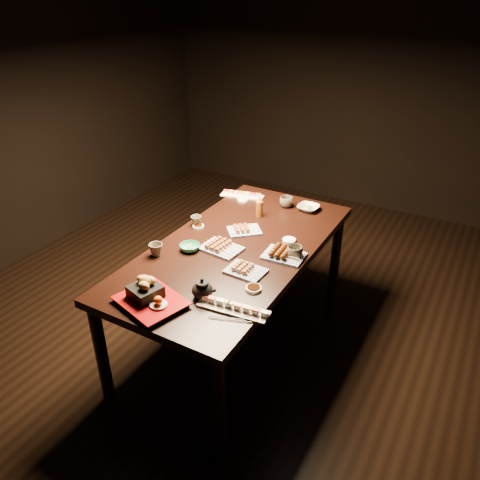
# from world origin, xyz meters

# --- Properties ---
(ground) EXTENTS (5.00, 5.00, 0.00)m
(ground) POSITION_xyz_m (0.00, 0.00, 0.00)
(ground) COLOR black
(ground) RESTS_ON ground
(dining_table) EXTENTS (1.08, 1.88, 0.75)m
(dining_table) POSITION_xyz_m (0.25, -0.18, 0.38)
(dining_table) COLOR black
(dining_table) RESTS_ON ground
(sushi_platter_near) EXTENTS (0.38, 0.14, 0.05)m
(sushi_platter_near) POSITION_xyz_m (0.56, -0.75, 0.77)
(sushi_platter_near) COLOR white
(sushi_platter_near) RESTS_ON dining_table
(sushi_platter_far) EXTENTS (0.34, 0.16, 0.04)m
(sushi_platter_far) POSITION_xyz_m (-0.10, 0.51, 0.77)
(sushi_platter_far) COLOR white
(sushi_platter_far) RESTS_ON dining_table
(yakitori_plate_center) EXTENTS (0.26, 0.20, 0.06)m
(yakitori_plate_center) POSITION_xyz_m (0.19, -0.26, 0.78)
(yakitori_plate_center) COLOR #828EB6
(yakitori_plate_center) RESTS_ON dining_table
(yakitori_plate_right) EXTENTS (0.22, 0.17, 0.06)m
(yakitori_plate_right) POSITION_xyz_m (0.45, -0.41, 0.78)
(yakitori_plate_right) COLOR #828EB6
(yakitori_plate_right) RESTS_ON dining_table
(yakitori_plate_left) EXTENTS (0.26, 0.26, 0.05)m
(yakitori_plate_left) POSITION_xyz_m (0.20, 0.01, 0.78)
(yakitori_plate_left) COLOR #828EB6
(yakitori_plate_left) RESTS_ON dining_table
(tsukune_plate) EXTENTS (0.25, 0.19, 0.06)m
(tsukune_plate) POSITION_xyz_m (0.56, -0.15, 0.78)
(tsukune_plate) COLOR #828EB6
(tsukune_plate) RESTS_ON dining_table
(edamame_bowl_green) EXTENTS (0.15, 0.15, 0.04)m
(edamame_bowl_green) POSITION_xyz_m (0.03, -0.36, 0.77)
(edamame_bowl_green) COLOR #329872
(edamame_bowl_green) RESTS_ON dining_table
(edamame_bowl_cream) EXTENTS (0.16, 0.16, 0.04)m
(edamame_bowl_cream) POSITION_xyz_m (0.44, 0.53, 0.77)
(edamame_bowl_cream) COLOR beige
(edamame_bowl_cream) RESTS_ON dining_table
(tempura_tray) EXTENTS (0.40, 0.35, 0.12)m
(tempura_tray) POSITION_xyz_m (0.17, -0.91, 0.81)
(tempura_tray) COLOR black
(tempura_tray) RESTS_ON dining_table
(teacup_near_left) EXTENTS (0.09, 0.09, 0.08)m
(teacup_near_left) POSITION_xyz_m (-0.11, -0.51, 0.79)
(teacup_near_left) COLOR #534A40
(teacup_near_left) RESTS_ON dining_table
(teacup_mid_right) EXTENTS (0.12, 0.12, 0.07)m
(teacup_mid_right) POSITION_xyz_m (0.62, -0.13, 0.79)
(teacup_mid_right) COLOR #534A40
(teacup_mid_right) RESTS_ON dining_table
(teacup_far_left) EXTENTS (0.10, 0.10, 0.07)m
(teacup_far_left) POSITION_xyz_m (-0.13, -0.07, 0.78)
(teacup_far_left) COLOR #534A40
(teacup_far_left) RESTS_ON dining_table
(teacup_far_right) EXTENTS (0.10, 0.10, 0.08)m
(teacup_far_right) POSITION_xyz_m (0.27, 0.50, 0.79)
(teacup_far_right) COLOR #534A40
(teacup_far_right) RESTS_ON dining_table
(teapot) EXTENTS (0.15, 0.15, 0.11)m
(teapot) POSITION_xyz_m (0.37, -0.73, 0.81)
(teapot) COLOR black
(teapot) RESTS_ON dining_table
(condiment_bottle) EXTENTS (0.06, 0.06, 0.15)m
(condiment_bottle) POSITION_xyz_m (0.18, 0.27, 0.82)
(condiment_bottle) COLOR brown
(condiment_bottle) RESTS_ON dining_table
(sauce_dish_west) EXTENTS (0.09, 0.09, 0.01)m
(sauce_dish_west) POSITION_xyz_m (-0.10, -0.09, 0.76)
(sauce_dish_west) COLOR white
(sauce_dish_west) RESTS_ON dining_table
(sauce_dish_east) EXTENTS (0.10, 0.10, 0.01)m
(sauce_dish_east) POSITION_xyz_m (0.51, 0.04, 0.76)
(sauce_dish_east) COLOR white
(sauce_dish_east) RESTS_ON dining_table
(sauce_dish_se) EXTENTS (0.10, 0.10, 0.02)m
(sauce_dish_se) POSITION_xyz_m (0.57, -0.54, 0.76)
(sauce_dish_se) COLOR white
(sauce_dish_se) RESTS_ON dining_table
(sauce_dish_nw) EXTENTS (0.09, 0.09, 0.01)m
(sauce_dish_nw) POSITION_xyz_m (-0.05, 0.44, 0.76)
(sauce_dish_nw) COLOR white
(sauce_dish_nw) RESTS_ON dining_table
(chopsticks_near) EXTENTS (0.21, 0.12, 0.01)m
(chopsticks_near) POSITION_xyz_m (0.25, -0.96, 0.75)
(chopsticks_near) COLOR black
(chopsticks_near) RESTS_ON dining_table
(chopsticks_se) EXTENTS (0.21, 0.09, 0.01)m
(chopsticks_se) POSITION_xyz_m (0.59, -0.82, 0.75)
(chopsticks_se) COLOR black
(chopsticks_se) RESTS_ON dining_table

